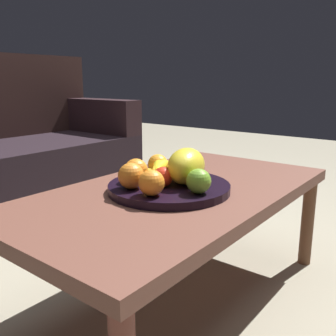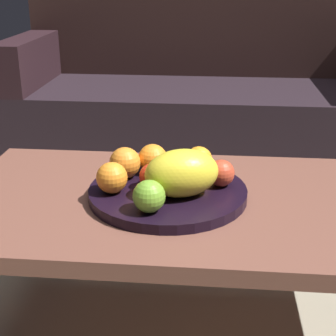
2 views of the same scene
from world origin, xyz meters
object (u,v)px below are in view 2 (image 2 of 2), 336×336
object	(u,v)px
orange_left	(125,163)
orange_front	(199,160)
apple_right	(149,196)
apple_front	(221,173)
couch	(196,102)
orange_right	(112,178)
melon_large_front	(182,173)
coffee_table	(186,213)
fruit_bowl	(168,192)
apple_left	(152,176)
banana_bunch	(177,169)
orange_back	(153,159)

from	to	relation	value
orange_left	orange_front	bearing A→B (deg)	14.88
orange_front	apple_right	bearing A→B (deg)	-113.05
orange_front	apple_front	xyz separation A→B (m)	(0.06, -0.08, -0.00)
couch	orange_right	xyz separation A→B (m)	(-0.14, -1.33, 0.16)
melon_large_front	orange_left	xyz separation A→B (m)	(-0.15, 0.10, -0.02)
coffee_table	orange_left	bearing A→B (deg)	160.81
orange_front	orange_right	distance (m)	0.25
fruit_bowl	apple_front	bearing A→B (deg)	9.26
melon_large_front	apple_left	world-z (taller)	melon_large_front
fruit_bowl	banana_bunch	bearing A→B (deg)	70.93
orange_left	banana_bunch	distance (m)	0.13
orange_back	fruit_bowl	bearing A→B (deg)	-62.07
fruit_bowl	couch	bearing A→B (deg)	89.36
melon_large_front	banana_bunch	bearing A→B (deg)	100.91
apple_right	banana_bunch	distance (m)	0.19
coffee_table	melon_large_front	xyz separation A→B (m)	(-0.01, -0.04, 0.12)
fruit_bowl	orange_right	distance (m)	0.15
orange_front	orange_back	size ratio (longest dim) A/B	0.93
apple_front	banana_bunch	xyz separation A→B (m)	(-0.11, 0.03, -0.01)
apple_front	orange_front	bearing A→B (deg)	125.85
couch	orange_right	bearing A→B (deg)	-96.16
coffee_table	apple_left	distance (m)	0.13
melon_large_front	orange_left	distance (m)	0.18
melon_large_front	banana_bunch	size ratio (longest dim) A/B	1.08
fruit_bowl	orange_front	distance (m)	0.13
orange_front	apple_right	distance (m)	0.25
apple_right	orange_front	bearing A→B (deg)	66.95
orange_left	orange_right	size ratio (longest dim) A/B	1.06
melon_large_front	banana_bunch	distance (m)	0.10
coffee_table	banana_bunch	bearing A→B (deg)	115.89
fruit_bowl	apple_left	distance (m)	0.06
orange_left	orange_right	distance (m)	0.09
couch	banana_bunch	bearing A→B (deg)	-89.84
apple_left	banana_bunch	distance (m)	0.08
couch	apple_left	xyz separation A→B (m)	(-0.05, -1.30, 0.15)
orange_front	apple_front	world-z (taller)	orange_front
orange_front	orange_left	size ratio (longest dim) A/B	0.89
orange_right	coffee_table	bearing A→B (deg)	12.27
banana_bunch	orange_right	bearing A→B (deg)	-147.48
apple_left	orange_right	bearing A→B (deg)	-160.58
fruit_bowl	orange_front	size ratio (longest dim) A/B	5.48
orange_right	apple_left	world-z (taller)	orange_right
banana_bunch	orange_front	bearing A→B (deg)	42.51
couch	apple_front	distance (m)	1.28
coffee_table	fruit_bowl	bearing A→B (deg)	174.26
orange_front	orange_left	xyz separation A→B (m)	(-0.19, -0.05, 0.00)
melon_large_front	orange_front	bearing A→B (deg)	76.51
coffee_table	couch	bearing A→B (deg)	91.35
melon_large_front	apple_front	world-z (taller)	melon_large_front
couch	melon_large_front	bearing A→B (deg)	-89.06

